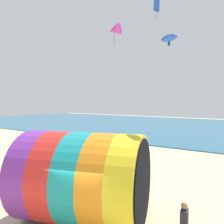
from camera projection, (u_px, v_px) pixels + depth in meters
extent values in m
cylinder|color=purple|center=(40.00, 174.00, 10.11)|extent=(1.98, 3.64, 3.52)
cylinder|color=red|center=(60.00, 176.00, 9.84)|extent=(1.98, 3.64, 3.52)
cylinder|color=teal|center=(82.00, 178.00, 9.57)|extent=(1.98, 3.64, 3.52)
cylinder|color=orange|center=(105.00, 180.00, 9.30)|extent=(1.98, 3.64, 3.52)
cylinder|color=yellow|center=(130.00, 183.00, 9.02)|extent=(1.98, 3.64, 3.52)
cylinder|color=black|center=(143.00, 184.00, 8.88)|extent=(1.06, 3.10, 3.24)
cube|color=#232328|center=(184.00, 219.00, 7.72)|extent=(0.29, 0.40, 0.59)
sphere|color=#9E7051|center=(184.00, 206.00, 7.70)|extent=(0.21, 0.21, 0.21)
ellipsoid|color=blue|center=(169.00, 38.00, 9.89)|extent=(0.95, 0.72, 0.36)
cube|color=navy|center=(169.00, 43.00, 9.90)|extent=(0.12, 0.07, 0.22)
cone|color=#D1339E|center=(114.00, 30.00, 19.85)|extent=(1.04, 0.96, 0.99)
cylinder|color=#7D1E5E|center=(114.00, 39.00, 19.89)|extent=(0.03, 0.03, 0.98)
cube|color=blue|center=(157.00, 5.00, 24.70)|extent=(0.31, 0.83, 1.22)
cylinder|color=navy|center=(157.00, 14.00, 24.74)|extent=(0.03, 0.03, 1.22)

